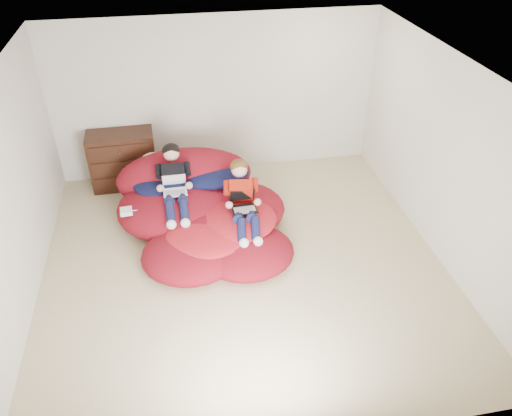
# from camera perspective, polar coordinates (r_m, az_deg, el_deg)

# --- Properties ---
(room_shell) EXTENTS (5.10, 5.10, 2.77)m
(room_shell) POSITION_cam_1_polar(r_m,az_deg,el_deg) (6.29, -1.45, -4.85)
(room_shell) COLOR #C2B28B
(room_shell) RESTS_ON ground
(dresser) EXTENTS (1.00, 0.57, 0.89)m
(dresser) POSITION_cam_1_polar(r_m,az_deg,el_deg) (8.02, -14.96, 5.36)
(dresser) COLOR #32190E
(dresser) RESTS_ON ground
(beanbag_pile) EXTENTS (2.35, 2.53, 0.92)m
(beanbag_pile) POSITION_cam_1_polar(r_m,az_deg,el_deg) (6.98, -6.41, -0.08)
(beanbag_pile) COLOR maroon
(beanbag_pile) RESTS_ON ground
(cream_pillow) EXTENTS (0.43, 0.28, 0.28)m
(cream_pillow) POSITION_cam_1_polar(r_m,az_deg,el_deg) (7.49, -11.52, 5.22)
(cream_pillow) COLOR silver
(cream_pillow) RESTS_ON beanbag_pile
(older_boy) EXTENTS (0.32, 1.13, 0.73)m
(older_boy) POSITION_cam_1_polar(r_m,az_deg,el_deg) (6.86, -9.36, 3.22)
(older_boy) COLOR black
(older_boy) RESTS_ON beanbag_pile
(younger_boy) EXTENTS (0.36, 1.09, 0.72)m
(younger_boy) POSITION_cam_1_polar(r_m,az_deg,el_deg) (6.53, -1.54, 1.35)
(younger_boy) COLOR #AF210F
(younger_boy) RESTS_ON beanbag_pile
(laptop_white) EXTENTS (0.32, 0.32, 0.21)m
(laptop_white) POSITION_cam_1_polar(r_m,az_deg,el_deg) (6.83, -9.28, 2.43)
(laptop_white) COLOR white
(laptop_white) RESTS_ON older_boy
(laptop_black) EXTENTS (0.34, 0.35, 0.22)m
(laptop_black) POSITION_cam_1_polar(r_m,az_deg,el_deg) (6.52, -1.44, 0.57)
(laptop_black) COLOR black
(laptop_black) RESTS_ON younger_boy
(power_adapter) EXTENTS (0.17, 0.17, 0.06)m
(power_adapter) POSITION_cam_1_polar(r_m,az_deg,el_deg) (6.83, -14.61, -0.37)
(power_adapter) COLOR white
(power_adapter) RESTS_ON beanbag_pile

